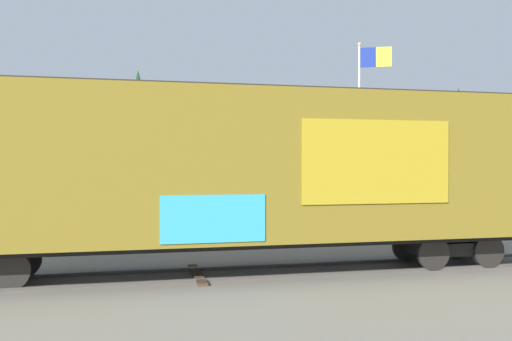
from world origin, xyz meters
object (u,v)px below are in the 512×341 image
freight_car (235,168)px  flagpole (366,104)px  parked_car_blue (124,219)px  parked_car_black (368,213)px  parked_car_white (247,217)px

freight_car → flagpole: bearing=51.9°
freight_car → parked_car_blue: (-2.94, 6.74, -1.93)m
parked_car_blue → parked_car_black: (9.92, 0.25, 0.03)m
flagpole → parked_car_black: 6.95m
freight_car → flagpole: (8.87, 11.30, 3.20)m
parked_car_white → freight_car: bearing=-104.4°
parked_car_blue → flagpole: bearing=21.1°
parked_car_blue → parked_car_white: 4.77m
parked_car_black → parked_car_blue: bearing=-178.6°
flagpole → parked_car_white: 9.72m
parked_car_white → parked_car_black: 5.16m
freight_car → flagpole: 14.72m
parked_car_blue → parked_car_white: bearing=3.9°
freight_car → parked_car_blue: size_ratio=4.04×
freight_car → flagpole: flagpole is taller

